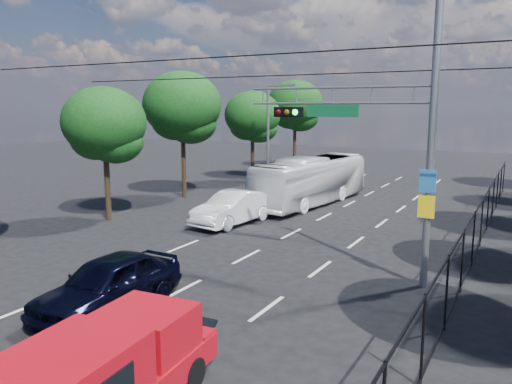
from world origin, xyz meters
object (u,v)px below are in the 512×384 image
Objects in this scene: signal_mast at (392,119)px; navy_hatchback at (108,284)px; white_van at (233,208)px; red_pickup at (108,371)px; white_bus at (311,180)px.

signal_mast reaches higher than navy_hatchback.
navy_hatchback is 0.97× the size of white_van.
white_bus reaches higher than red_pickup.
white_van is at bearing -95.10° from white_bus.
white_bus is (-1.23, 17.15, 0.60)m from navy_hatchback.
white_bus reaches higher than navy_hatchback.
white_bus is at bearing 123.80° from signal_mast.
signal_mast is at bearing -49.93° from white_bus.
signal_mast is 11.04m from red_pickup.
signal_mast is 13.65m from white_bus.
signal_mast is 1.88× the size of red_pickup.
white_van is (-1.31, -6.52, -0.61)m from white_bus.
white_bus is at bearing 85.20° from white_van.
red_pickup is 1.06× the size of white_van.
red_pickup is at bearing -59.85° from white_van.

